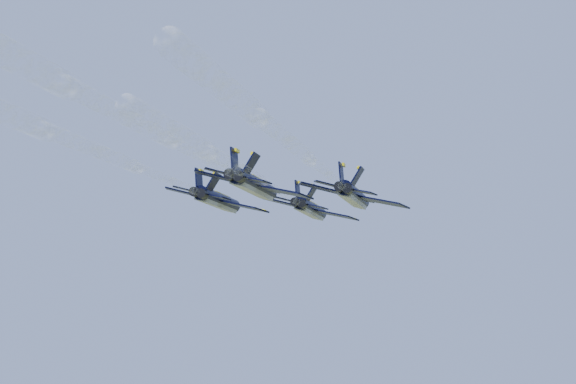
% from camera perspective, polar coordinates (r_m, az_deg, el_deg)
% --- Properties ---
extents(jet_lead, '(14.26, 18.56, 5.01)m').
position_cam_1_polar(jet_lead, '(126.77, 1.50, -1.12)').
color(jet_lead, black).
extents(jet_left, '(14.26, 18.56, 5.01)m').
position_cam_1_polar(jet_left, '(116.58, -4.51, -0.55)').
color(jet_left, black).
extents(jet_right, '(14.26, 18.56, 5.01)m').
position_cam_1_polar(jet_right, '(111.89, 4.31, -0.26)').
color(jet_right, black).
extents(jet_slot, '(14.26, 18.56, 5.01)m').
position_cam_1_polar(jet_slot, '(102.04, -2.16, 0.42)').
color(jet_slot, black).
extents(smoke_trail_lead, '(2.91, 58.28, 2.18)m').
position_cam_1_polar(smoke_trail_lead, '(84.62, -4.50, 2.10)').
color(smoke_trail_lead, white).
extents(smoke_trail_left, '(2.91, 58.28, 2.18)m').
position_cam_1_polar(smoke_trail_left, '(76.38, -14.52, 3.36)').
color(smoke_trail_left, white).
extents(smoke_trail_right, '(2.91, 58.28, 2.18)m').
position_cam_1_polar(smoke_trail_right, '(69.37, -1.29, 4.20)').
color(smoke_trail_right, white).
extents(smoke_trail_slot, '(2.91, 58.28, 2.18)m').
position_cam_1_polar(smoke_trail_slot, '(61.47, -13.05, 5.92)').
color(smoke_trail_slot, white).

